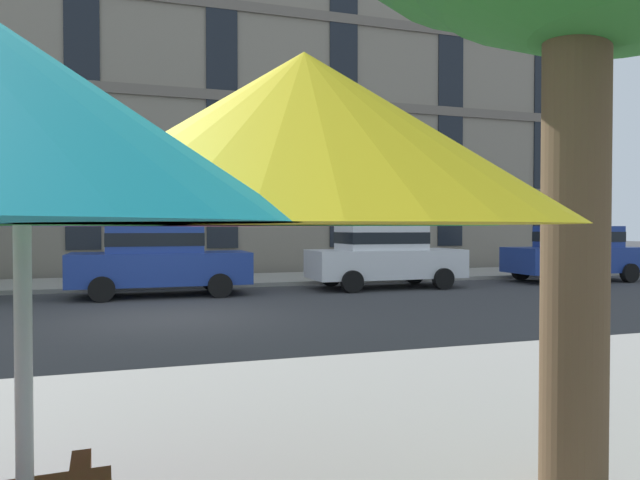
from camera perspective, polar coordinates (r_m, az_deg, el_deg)
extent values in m
plane|color=#38383A|center=(11.38, -14.93, -7.53)|extent=(120.00, 120.00, 0.00)
cube|color=#9E998E|center=(18.12, -15.98, -4.09)|extent=(56.00, 3.60, 0.12)
cube|color=gray|center=(26.65, -16.60, 11.28)|extent=(36.55, 12.00, 12.80)
cube|color=#6B6056|center=(20.26, -16.21, 5.36)|extent=(35.82, 0.08, 0.36)
cube|color=#6B6056|center=(20.74, -16.27, 14.21)|extent=(35.82, 0.08, 0.36)
cube|color=black|center=(20.91, -22.78, 15.18)|extent=(1.10, 0.06, 11.60)
cube|color=black|center=(21.02, -9.81, 15.18)|extent=(1.10, 0.06, 11.60)
cube|color=black|center=(22.10, 2.40, 14.50)|extent=(1.10, 0.06, 11.60)
cube|color=black|center=(24.02, 12.98, 13.40)|extent=(1.10, 0.06, 11.60)
cube|color=black|center=(26.59, 21.67, 12.15)|extent=(1.10, 0.06, 11.60)
cube|color=navy|center=(14.98, -15.65, -2.74)|extent=(4.40, 1.76, 0.80)
cube|color=navy|center=(14.94, -16.24, 0.09)|extent=(2.30, 1.55, 0.68)
cube|color=black|center=(14.94, -16.24, 0.09)|extent=(2.32, 1.57, 0.32)
cylinder|color=black|center=(15.99, -10.85, -3.91)|extent=(0.60, 0.22, 0.60)
cylinder|color=black|center=(14.25, -10.00, -4.53)|extent=(0.60, 0.22, 0.60)
cylinder|color=black|center=(15.90, -20.68, -3.99)|extent=(0.60, 0.22, 0.60)
cylinder|color=black|center=(14.15, -21.05, -4.63)|extent=(0.60, 0.22, 0.60)
cube|color=silver|center=(16.42, 6.59, -2.36)|extent=(4.40, 1.76, 0.80)
cube|color=silver|center=(16.33, 6.12, 0.22)|extent=(2.30, 1.55, 0.68)
cube|color=black|center=(16.33, 6.12, 0.22)|extent=(2.32, 1.57, 0.32)
cylinder|color=black|center=(17.83, 9.43, -3.37)|extent=(0.60, 0.22, 0.60)
cylinder|color=black|center=(16.29, 12.26, -3.82)|extent=(0.60, 0.22, 0.60)
cylinder|color=black|center=(16.77, 1.09, -3.65)|extent=(0.60, 0.22, 0.60)
cylinder|color=black|center=(15.12, 3.24, -4.18)|extent=(0.60, 0.22, 0.60)
cube|color=navy|center=(20.08, 24.14, -1.80)|extent=(4.40, 1.76, 0.80)
cube|color=navy|center=(20.16, 24.48, 0.31)|extent=(2.30, 1.55, 0.68)
cube|color=black|center=(20.16, 24.48, 0.31)|extent=(2.32, 1.57, 0.32)
cylinder|color=black|center=(18.55, 22.81, -3.27)|extent=(0.60, 0.22, 0.60)
cylinder|color=black|center=(19.91, 19.51, -2.94)|extent=(0.60, 0.22, 0.60)
cylinder|color=black|center=(20.42, 28.64, -2.92)|extent=(0.60, 0.22, 0.60)
cylinder|color=black|center=(21.67, 25.27, -2.66)|extent=(0.60, 0.22, 0.60)
cylinder|color=silver|center=(2.36, -27.57, -14.52)|extent=(0.06, 0.06, 2.18)
cone|color=green|center=(2.37, 0.77, 6.90)|extent=(1.37, 1.37, 0.45)
cone|color=#E5668C|center=(3.08, -10.00, 5.57)|extent=(1.37, 1.37, 0.45)
cone|color=#662D9E|center=(3.41, -24.41, 5.06)|extent=(1.37, 1.37, 0.45)
cone|color=yellow|center=(1.50, -1.60, 10.17)|extent=(1.37, 1.37, 0.45)
cone|color=green|center=(2.29, -27.80, 7.97)|extent=(1.71, 1.71, 0.53)
cylinder|color=brown|center=(3.72, 24.20, 0.36)|extent=(0.39, 0.39, 3.35)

